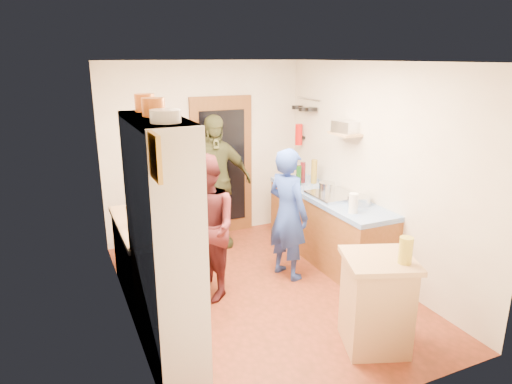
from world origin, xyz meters
TOP-DOWN VIEW (x-y plane):
  - floor at (0.00, 0.00)m, footprint 3.00×4.00m
  - ceiling at (0.00, 0.00)m, footprint 3.00×4.00m
  - wall_back at (0.00, 2.01)m, footprint 3.00×0.02m
  - wall_front at (0.00, -2.01)m, footprint 3.00×0.02m
  - wall_left at (-1.51, 0.00)m, footprint 0.02×4.00m
  - wall_right at (1.51, 0.00)m, footprint 0.02×4.00m
  - door_frame at (0.25, 1.97)m, footprint 0.95×0.06m
  - door_glass at (0.25, 1.94)m, footprint 0.70×0.02m
  - hutch_body at (-1.30, -0.80)m, footprint 0.40×1.20m
  - hutch_top_shelf at (-1.30, -0.80)m, footprint 0.40×1.14m
  - plate_stack at (-1.30, -1.13)m, footprint 0.22×0.22m
  - orange_pot_a at (-1.30, -0.74)m, footprint 0.18×0.18m
  - orange_pot_b at (-1.30, -0.40)m, footprint 0.17×0.17m
  - left_counter_base at (-1.20, 0.45)m, footprint 0.60×1.40m
  - left_counter_top at (-1.20, 0.45)m, footprint 0.64×1.44m
  - toaster at (-1.15, -0.02)m, footprint 0.24×0.18m
  - kettle at (-1.25, 0.33)m, footprint 0.21×0.21m
  - orange_bowl at (-1.12, 0.66)m, footprint 0.25×0.25m
  - chopping_board at (-1.18, 0.95)m, footprint 0.31×0.24m
  - right_counter_base at (1.20, 0.50)m, footprint 0.60×2.20m
  - right_counter_top at (1.20, 0.50)m, footprint 0.62×2.22m
  - hob at (1.20, 0.39)m, footprint 0.55×0.58m
  - pot_on_hob at (1.15, 0.48)m, footprint 0.21×0.21m
  - bottle_a at (1.05, 1.04)m, footprint 0.08×0.08m
  - bottle_b at (1.18, 1.15)m, footprint 0.08×0.08m
  - bottle_c at (1.31, 1.06)m, footprint 0.09×0.09m
  - paper_towel at (1.05, -0.24)m, footprint 0.11×0.11m
  - mixing_bowl at (1.30, -0.01)m, footprint 0.30×0.30m
  - island_base at (0.52, -1.38)m, footprint 0.71×0.71m
  - island_top at (0.52, -1.38)m, footprint 0.80×0.80m
  - cutting_board at (0.49, -1.31)m, footprint 0.43×0.39m
  - oil_jar at (0.64, -1.56)m, footprint 0.16×0.16m
  - pan_rail at (1.46, 1.52)m, footprint 0.02×0.65m
  - pan_hang_a at (1.40, 1.35)m, footprint 0.18×0.18m
  - pan_hang_b at (1.40, 1.55)m, footprint 0.16×0.16m
  - pan_hang_c at (1.40, 1.75)m, footprint 0.17×0.17m
  - wall_shelf at (1.37, 0.45)m, footprint 0.26×0.42m
  - radio at (1.37, 0.45)m, footprint 0.28×0.34m
  - ext_bracket at (1.47, 1.70)m, footprint 0.06×0.10m
  - fire_extinguisher at (1.41, 1.70)m, footprint 0.11×0.11m
  - picture_frame at (-1.48, -1.55)m, footprint 0.03×0.25m
  - person_hob at (0.49, 0.24)m, footprint 0.55×0.68m
  - person_left at (-0.59, 0.23)m, footprint 0.74×0.89m
  - person_back at (-0.03, 1.53)m, footprint 1.14×0.53m

SIDE VIEW (x-z plane):
  - floor at x=0.00m, z-range -0.02..0.00m
  - right_counter_base at x=1.20m, z-range 0.00..0.84m
  - left_counter_base at x=-1.20m, z-range 0.00..0.85m
  - island_base at x=0.52m, z-range 0.00..0.86m
  - person_hob at x=0.49m, z-range 0.00..1.63m
  - person_left at x=-0.59m, z-range 0.00..1.65m
  - right_counter_top at x=1.20m, z-range 0.84..0.90m
  - left_counter_top at x=-1.20m, z-range 0.85..0.90m
  - island_top at x=0.52m, z-range 0.86..0.91m
  - cutting_board at x=0.49m, z-range 0.89..0.91m
  - chopping_board at x=-1.18m, z-range 0.90..0.92m
  - hob at x=1.20m, z-range 0.90..0.94m
  - orange_bowl at x=-1.12m, z-range 0.90..0.99m
  - person_back at x=-0.03m, z-range 0.00..1.90m
  - mixing_bowl at x=1.30m, z-range 0.90..1.01m
  - toaster at x=-1.15m, z-range 0.90..1.07m
  - kettle at x=-1.25m, z-range 0.90..1.10m
  - pot_on_hob at x=1.15m, z-range 0.94..1.08m
  - paper_towel at x=1.05m, z-range 0.90..1.13m
  - oil_jar at x=0.64m, z-range 0.91..1.15m
  - bottle_a at x=1.05m, z-range 0.90..1.19m
  - bottle_b at x=1.18m, z-range 0.90..1.20m
  - door_frame at x=0.25m, z-range 0.00..2.10m
  - door_glass at x=0.25m, z-range 0.20..1.90m
  - bottle_c at x=1.31m, z-range 0.90..1.24m
  - hutch_body at x=-1.30m, z-range 0.00..2.20m
  - wall_back at x=0.00m, z-range 0.00..2.60m
  - wall_front at x=0.00m, z-range 0.00..2.60m
  - wall_left at x=-1.51m, z-range 0.00..2.60m
  - wall_right at x=1.51m, z-range 0.00..2.60m
  - ext_bracket at x=1.47m, z-range 1.43..1.47m
  - fire_extinguisher at x=1.41m, z-range 1.34..1.66m
  - wall_shelf at x=1.37m, z-range 1.69..1.71m
  - radio at x=1.37m, z-range 1.72..1.86m
  - pan_hang_b at x=1.40m, z-range 1.88..1.92m
  - pan_hang_c at x=1.40m, z-range 1.89..1.93m
  - pan_hang_a at x=1.40m, z-range 1.90..1.94m
  - pan_rail at x=1.46m, z-range 2.04..2.06m
  - picture_frame at x=-1.48m, z-range 1.90..2.20m
  - hutch_top_shelf at x=-1.30m, z-range 2.16..2.20m
  - plate_stack at x=-1.30m, z-range 2.20..2.29m
  - orange_pot_a at x=-1.30m, z-range 2.20..2.34m
  - orange_pot_b at x=-1.30m, z-range 2.20..2.35m
  - ceiling at x=0.00m, z-range 2.60..2.62m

